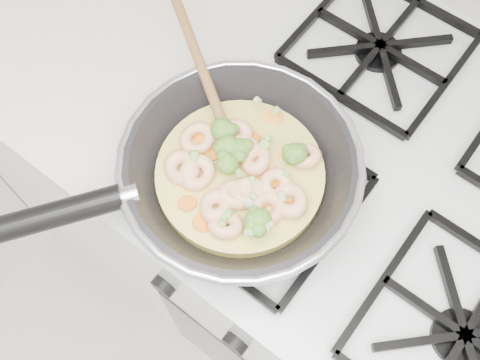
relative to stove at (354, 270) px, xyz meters
The scene contains 3 objects.
stove is the anchor object (origin of this frame).
counter_left 0.80m from the stove, behind, with size 1.00×0.60×0.90m.
skillet 0.55m from the stove, 138.85° to the right, with size 0.41×0.44×0.09m.
Camera 1 is at (0.01, 1.30, 1.60)m, focal length 42.50 mm.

